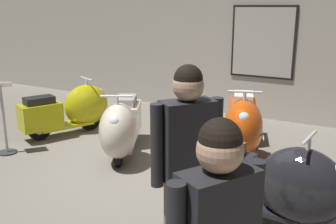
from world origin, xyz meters
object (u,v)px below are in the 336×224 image
at_px(visitor_0, 187,160).
at_px(info_stanchion, 4,124).
at_px(scooter_1, 121,127).
at_px(scooter_2, 243,124).
at_px(scooter_0, 73,109).
at_px(scooter_3, 274,183).

relative_size(visitor_0, info_stanchion, 1.58).
relative_size(scooter_1, scooter_2, 0.94).
height_order(scooter_0, scooter_1, scooter_1).
bearing_deg(scooter_1, scooter_2, 95.03).
xyz_separation_m(scooter_1, info_stanchion, (-1.63, -0.75, 0.01)).
relative_size(scooter_0, visitor_0, 0.91).
height_order(scooter_2, info_stanchion, info_stanchion).
distance_m(scooter_0, info_stanchion, 1.28).
distance_m(scooter_0, visitor_0, 4.25).
relative_size(scooter_0, info_stanchion, 1.45).
bearing_deg(info_stanchion, scooter_2, 28.88).
bearing_deg(scooter_0, scooter_2, -57.54).
distance_m(scooter_2, scooter_3, 1.98).
bearing_deg(scooter_3, scooter_0, 165.97).
xyz_separation_m(scooter_2, scooter_3, (0.94, -1.75, -0.02)).
distance_m(scooter_0, scooter_2, 2.98).
height_order(scooter_2, visitor_0, visitor_0).
bearing_deg(scooter_1, visitor_0, 19.20).
bearing_deg(info_stanchion, scooter_3, -0.14).
relative_size(scooter_2, info_stanchion, 1.60).
distance_m(scooter_3, visitor_0, 1.33).
xyz_separation_m(scooter_2, info_stanchion, (-3.15, -1.74, -0.01)).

